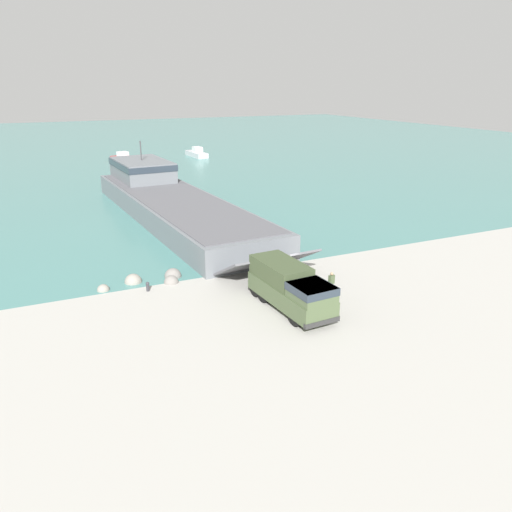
% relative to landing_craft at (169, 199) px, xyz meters
% --- Properties ---
extents(ground_plane, '(240.00, 240.00, 0.00)m').
position_rel_landing_craft_xyz_m(ground_plane, '(1.73, -24.42, -1.72)').
color(ground_plane, '#A8A59E').
extents(water_surface, '(240.00, 180.00, 0.01)m').
position_rel_landing_craft_xyz_m(water_surface, '(1.73, 69.64, -1.72)').
color(water_surface, '#477F7A').
rests_on(water_surface, ground_plane).
extents(landing_craft, '(10.60, 40.57, 7.20)m').
position_rel_landing_craft_xyz_m(landing_craft, '(0.00, 0.00, 0.00)').
color(landing_craft, slate).
rests_on(landing_craft, ground_plane).
extents(military_truck, '(2.91, 7.48, 2.87)m').
position_rel_landing_craft_xyz_m(military_truck, '(0.38, -28.05, -0.19)').
color(military_truck, '#475638').
rests_on(military_truck, ground_plane).
extents(soldier_on_ramp, '(0.49, 0.36, 1.67)m').
position_rel_landing_craft_xyz_m(soldier_on_ramp, '(4.08, -27.24, -0.76)').
color(soldier_on_ramp, '#475638').
rests_on(soldier_on_ramp, ground_plane).
extents(moored_boat_a, '(3.67, 6.36, 2.03)m').
position_rel_landing_craft_xyz_m(moored_boat_a, '(2.59, 41.88, -1.05)').
color(moored_boat_a, '#B22323').
rests_on(moored_boat_a, ground_plane).
extents(moored_boat_b, '(2.60, 7.48, 2.01)m').
position_rel_landing_craft_xyz_m(moored_boat_b, '(17.76, 43.48, -1.06)').
color(moored_boat_b, '#B7BABF').
rests_on(moored_boat_b, ground_plane).
extents(mooring_bollard, '(0.26, 0.26, 0.70)m').
position_rel_landing_craft_xyz_m(mooring_bollard, '(-7.44, -21.22, -1.35)').
color(mooring_bollard, '#333338').
rests_on(mooring_bollard, ground_plane).
extents(shoreline_rock_a, '(1.29, 1.29, 1.29)m').
position_rel_landing_craft_xyz_m(shoreline_rock_a, '(-8.05, -19.12, -1.72)').
color(shoreline_rock_a, gray).
rests_on(shoreline_rock_a, ground_plane).
extents(shoreline_rock_b, '(0.89, 0.89, 0.89)m').
position_rel_landing_craft_xyz_m(shoreline_rock_b, '(-10.32, -19.76, -1.72)').
color(shoreline_rock_b, gray).
rests_on(shoreline_rock_b, ground_plane).
extents(shoreline_rock_c, '(1.09, 1.09, 1.09)m').
position_rel_landing_craft_xyz_m(shoreline_rock_c, '(-5.49, -20.37, -1.72)').
color(shoreline_rock_c, gray).
rests_on(shoreline_rock_c, ground_plane).
extents(shoreline_rock_d, '(1.30, 1.30, 1.30)m').
position_rel_landing_craft_xyz_m(shoreline_rock_d, '(-5.04, -19.23, -1.72)').
color(shoreline_rock_d, gray).
rests_on(shoreline_rock_d, ground_plane).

